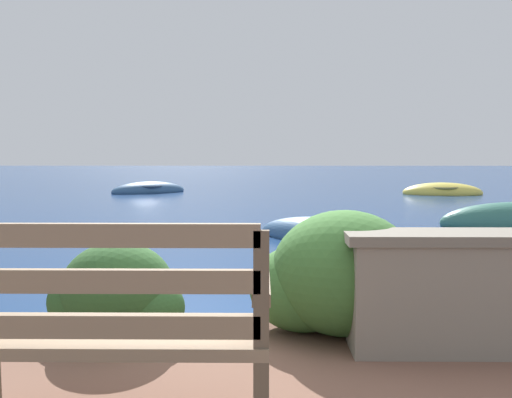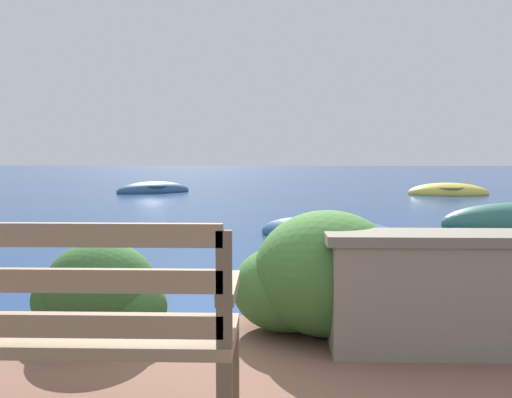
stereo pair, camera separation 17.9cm
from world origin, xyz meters
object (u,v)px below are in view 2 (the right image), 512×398
object	(u,v)px
park_bench	(77,325)
rowboat_outer	(153,191)
rowboat_nearest	(336,239)
rowboat_far	(448,193)
mooring_buoy	(506,264)

from	to	relation	value
park_bench	rowboat_outer	distance (m)	15.85
rowboat_nearest	rowboat_outer	size ratio (longest dim) A/B	1.12
rowboat_outer	park_bench	bearing A→B (deg)	71.37
park_bench	rowboat_far	world-z (taller)	park_bench
park_bench	rowboat_far	xyz separation A→B (m)	(6.10, 15.03, -0.65)
rowboat_nearest	rowboat_outer	xyz separation A→B (m)	(-4.72, 9.32, -0.00)
rowboat_nearest	mooring_buoy	bearing A→B (deg)	175.13
park_bench	rowboat_outer	xyz separation A→B (m)	(-2.96, 15.56, -0.65)
rowboat_nearest	rowboat_outer	world-z (taller)	rowboat_nearest
park_bench	rowboat_outer	world-z (taller)	park_bench
mooring_buoy	rowboat_nearest	bearing A→B (deg)	132.00
rowboat_nearest	rowboat_outer	distance (m)	10.45
rowboat_far	mooring_buoy	bearing A→B (deg)	81.08
rowboat_outer	mooring_buoy	size ratio (longest dim) A/B	4.94
mooring_buoy	park_bench	bearing A→B (deg)	-129.17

